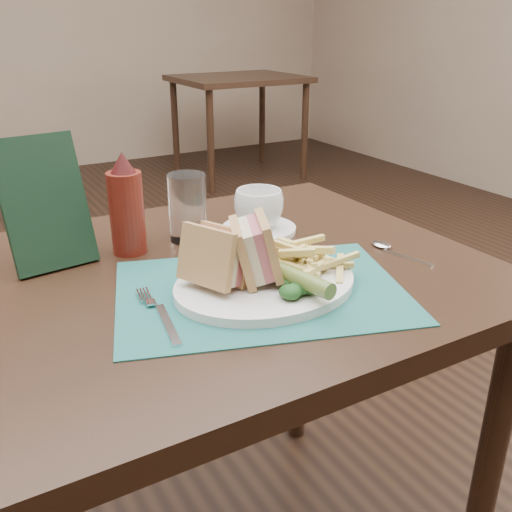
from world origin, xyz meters
The scene contains 17 objects.
floor centered at (0.00, 0.00, 0.00)m, with size 7.00×7.00×0.00m, color black.
table_main centered at (0.00, -0.50, 0.38)m, with size 0.90×0.75×0.75m, color black, non-canonical shape.
table_bg_right centered at (1.67, 2.54, 0.38)m, with size 0.90×0.75×0.75m, color black, non-canonical shape.
placemat centered at (0.01, -0.62, 0.75)m, with size 0.45×0.32×0.00m, color #1C5A55.
plate centered at (0.02, -0.61, 0.76)m, with size 0.30×0.24×0.01m, color white, non-canonical shape.
sandwich_half_a centered at (-0.07, -0.60, 0.82)m, with size 0.06×0.10×0.09m, color tan, non-canonical shape.
sandwich_half_b centered at (-0.01, -0.60, 0.82)m, with size 0.06×0.10×0.09m, color tan, non-canonical shape.
kale_garnish centered at (0.03, -0.67, 0.78)m, with size 0.11×0.08×0.03m, color #143815, non-canonical shape.
pickle_spear centered at (0.04, -0.68, 0.79)m, with size 0.03×0.03×0.12m, color #506727.
fries_pile centered at (0.10, -0.60, 0.79)m, with size 0.18×0.20×0.05m, color #DBC66D, non-canonical shape.
fork centered at (-0.16, -0.62, 0.76)m, with size 0.03×0.17×0.01m, color silver, non-canonical shape.
spoon centered at (0.31, -0.61, 0.76)m, with size 0.03×0.15×0.01m, color silver, non-canonical shape.
saucer centered at (0.15, -0.38, 0.76)m, with size 0.15×0.15×0.01m, color white.
coffee_cup centered at (0.15, -0.38, 0.80)m, with size 0.10×0.10×0.08m, color white.
drinking_glass centered at (0.01, -0.35, 0.81)m, with size 0.07×0.07×0.13m, color white.
ketchup_bottle centered at (-0.11, -0.35, 0.84)m, with size 0.06×0.06×0.19m, color #56160E, non-canonical shape.
check_presenter centered at (-0.25, -0.34, 0.86)m, with size 0.14×0.01×0.23m, color black.
Camera 1 is at (-0.40, -1.31, 1.15)m, focal length 40.00 mm.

